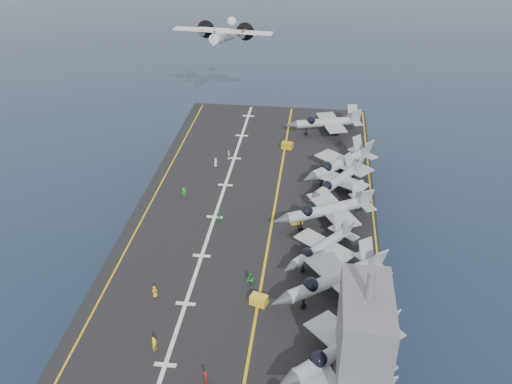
# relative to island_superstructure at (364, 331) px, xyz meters

# --- Properties ---
(ground) EXTENTS (500.00, 500.00, 0.00)m
(ground) POSITION_rel_island_superstructure_xyz_m (-15.00, 30.00, -17.90)
(ground) COLOR #142135
(ground) RESTS_ON ground
(hull) EXTENTS (36.00, 90.00, 10.00)m
(hull) POSITION_rel_island_superstructure_xyz_m (-15.00, 30.00, -12.90)
(hull) COLOR #56595E
(hull) RESTS_ON ground
(flight_deck) EXTENTS (38.00, 92.00, 0.40)m
(flight_deck) POSITION_rel_island_superstructure_xyz_m (-15.00, 30.00, -7.70)
(flight_deck) COLOR black
(flight_deck) RESTS_ON hull
(foul_line) EXTENTS (0.35, 90.00, 0.02)m
(foul_line) POSITION_rel_island_superstructure_xyz_m (-12.00, 30.00, -7.48)
(foul_line) COLOR gold
(foul_line) RESTS_ON flight_deck
(landing_centerline) EXTENTS (0.50, 90.00, 0.02)m
(landing_centerline) POSITION_rel_island_superstructure_xyz_m (-21.00, 30.00, -7.48)
(landing_centerline) COLOR silver
(landing_centerline) RESTS_ON flight_deck
(deck_edge_port) EXTENTS (0.25, 90.00, 0.02)m
(deck_edge_port) POSITION_rel_island_superstructure_xyz_m (-32.00, 30.00, -7.48)
(deck_edge_port) COLOR gold
(deck_edge_port) RESTS_ON flight_deck
(deck_edge_stbd) EXTENTS (0.25, 90.00, 0.02)m
(deck_edge_stbd) POSITION_rel_island_superstructure_xyz_m (3.50, 30.00, -7.48)
(deck_edge_stbd) COLOR gold
(deck_edge_stbd) RESTS_ON flight_deck
(island_superstructure) EXTENTS (5.00, 10.00, 15.00)m
(island_superstructure) POSITION_rel_island_superstructure_xyz_m (0.00, 0.00, 0.00)
(island_superstructure) COLOR #56595E
(island_superstructure) RESTS_ON flight_deck
(fighter_jet_1) EXTENTS (19.28, 19.08, 5.65)m
(fighter_jet_1) POSITION_rel_island_superstructure_xyz_m (-1.72, 2.25, -4.67)
(fighter_jet_1) COLOR #8F969F
(fighter_jet_1) RESTS_ON flight_deck
(fighter_jet_2) EXTENTS (19.78, 18.75, 5.73)m
(fighter_jet_2) POSITION_rel_island_superstructure_xyz_m (-2.67, 13.78, -4.64)
(fighter_jet_2) COLOR gray
(fighter_jet_2) RESTS_ON flight_deck
(fighter_jet_3) EXTENTS (15.20, 15.91, 4.61)m
(fighter_jet_3) POSITION_rel_island_superstructure_xyz_m (-4.44, 21.07, -5.19)
(fighter_jet_3) COLOR #9CA4AB
(fighter_jet_3) RESTS_ON flight_deck
(fighter_jet_4) EXTENTS (19.06, 16.93, 5.53)m
(fighter_jet_4) POSITION_rel_island_superstructure_xyz_m (-3.68, 30.13, -4.73)
(fighter_jet_4) COLOR gray
(fighter_jet_4) RESTS_ON flight_deck
(fighter_jet_5) EXTENTS (15.69, 17.16, 4.96)m
(fighter_jet_5) POSITION_rel_island_superstructure_xyz_m (-2.22, 39.49, -5.02)
(fighter_jet_5) COLOR #8F979E
(fighter_jet_5) RESTS_ON flight_deck
(fighter_jet_6) EXTENTS (18.66, 19.09, 5.57)m
(fighter_jet_6) POSITION_rel_island_superstructure_xyz_m (-1.71, 45.23, -4.71)
(fighter_jet_6) COLOR gray
(fighter_jet_6) RESTS_ON flight_deck
(fighter_jet_8) EXTENTS (17.56, 14.19, 5.30)m
(fighter_jet_8) POSITION_rel_island_superstructure_xyz_m (-4.18, 62.99, -4.85)
(fighter_jet_8) COLOR gray
(fighter_jet_8) RESTS_ON flight_deck
(tow_cart_a) EXTENTS (2.39, 1.92, 1.25)m
(tow_cart_a) POSITION_rel_island_superstructure_xyz_m (-11.89, 11.13, -6.88)
(tow_cart_a) COLOR gold
(tow_cart_a) RESTS_ON flight_deck
(tow_cart_b) EXTENTS (2.08, 1.68, 1.08)m
(tow_cart_b) POSITION_rel_island_superstructure_xyz_m (-8.32, 29.94, -6.96)
(tow_cart_b) COLOR #ECAD13
(tow_cart_b) RESTS_ON flight_deck
(tow_cart_c) EXTENTS (2.31, 1.81, 1.22)m
(tow_cart_c) POSITION_rel_island_superstructure_xyz_m (-11.57, 55.36, -6.89)
(tow_cart_c) COLOR #BE9115
(tow_cart_c) RESTS_ON flight_deck
(crew_0) EXTENTS (1.21, 1.14, 1.68)m
(crew_0) POSITION_rel_island_superstructure_xyz_m (-25.13, 10.86, -6.66)
(crew_0) COLOR gold
(crew_0) RESTS_ON flight_deck
(crew_1) EXTENTS (1.09, 1.29, 1.83)m
(crew_1) POSITION_rel_island_superstructure_xyz_m (-22.73, 2.09, -6.59)
(crew_1) COLOR yellow
(crew_1) RESTS_ON flight_deck
(crew_2) EXTENTS (1.28, 1.19, 1.77)m
(crew_2) POSITION_rel_island_superstructure_xyz_m (-19.94, 28.62, -6.61)
(crew_2) COLOR #268C33
(crew_2) RESTS_ON flight_deck
(crew_3) EXTENTS (1.16, 1.01, 1.63)m
(crew_3) POSITION_rel_island_superstructure_xyz_m (-27.08, 35.49, -6.69)
(crew_3) COLOR #20882E
(crew_3) RESTS_ON flight_deck
(crew_4) EXTENTS (1.10, 1.25, 1.74)m
(crew_4) POSITION_rel_island_superstructure_xyz_m (-21.96, 49.61, -6.63)
(crew_4) COLOR silver
(crew_4) RESTS_ON flight_deck
(crew_5) EXTENTS (1.11, 1.21, 1.68)m
(crew_5) POSITION_rel_island_superstructure_xyz_m (-23.82, 46.47, -6.66)
(crew_5) COLOR silver
(crew_5) RESTS_ON flight_deck
(crew_6) EXTENTS (0.91, 1.13, 1.65)m
(crew_6) POSITION_rel_island_superstructure_xyz_m (-16.05, -1.89, -6.68)
(crew_6) COLOR #B21919
(crew_6) RESTS_ON flight_deck
(crew_7) EXTENTS (1.44, 1.43, 2.03)m
(crew_7) POSITION_rel_island_superstructure_xyz_m (-13.36, 14.33, -6.49)
(crew_7) COLOR #268C33
(crew_7) RESTS_ON flight_deck
(transport_plane) EXTENTS (24.21, 17.69, 5.39)m
(transport_plane) POSITION_rel_island_superstructure_xyz_m (-28.66, 84.41, 5.37)
(transport_plane) COLOR silver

